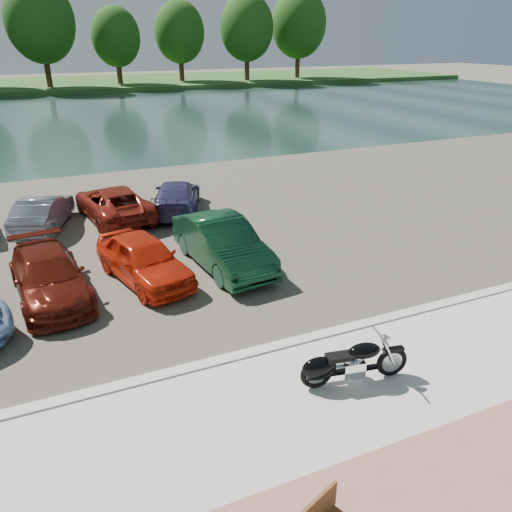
{
  "coord_description": "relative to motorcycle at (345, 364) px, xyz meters",
  "views": [
    {
      "loc": [
        -5.69,
        -6.62,
        6.64
      ],
      "look_at": [
        -0.69,
        4.81,
        1.1
      ],
      "focal_mm": 35.0,
      "sensor_mm": 36.0,
      "label": 1
    }
  ],
  "objects": [
    {
      "name": "ground",
      "position": [
        0.71,
        -0.28,
        -0.56
      ],
      "size": [
        200.0,
        200.0,
        0.0
      ],
      "primitive_type": "plane",
      "color": "#595447",
      "rests_on": "ground"
    },
    {
      "name": "promenade",
      "position": [
        0.71,
        -1.28,
        -0.51
      ],
      "size": [
        60.0,
        6.0,
        0.1
      ],
      "primitive_type": "cube",
      "color": "#BBB9B0",
      "rests_on": "ground"
    },
    {
      "name": "pink_path",
      "position": [
        0.71,
        -2.78,
        -0.46
      ],
      "size": [
        60.0,
        2.0,
        0.01
      ],
      "primitive_type": "cube",
      "color": "#925752",
      "rests_on": "promenade"
    },
    {
      "name": "kerb",
      "position": [
        0.71,
        1.72,
        -0.49
      ],
      "size": [
        60.0,
        0.3,
        0.14
      ],
      "primitive_type": "cube",
      "color": "#BBB9B0",
      "rests_on": "ground"
    },
    {
      "name": "parking_lot",
      "position": [
        0.71,
        10.72,
        -0.54
      ],
      "size": [
        60.0,
        18.0,
        0.04
      ],
      "primitive_type": "cube",
      "color": "#48443A",
      "rests_on": "ground"
    },
    {
      "name": "river",
      "position": [
        0.71,
        39.72,
        -0.56
      ],
      "size": [
        120.0,
        40.0,
        0.0
      ],
      "primitive_type": "cube",
      "color": "#1B302F",
      "rests_on": "ground"
    },
    {
      "name": "far_bank",
      "position": [
        0.71,
        71.72,
        -0.26
      ],
      "size": [
        120.0,
        24.0,
        0.6
      ],
      "primitive_type": "cube",
      "color": "#2B4E1C",
      "rests_on": "ground"
    },
    {
      "name": "far_trees",
      "position": [
        5.07,
        65.51,
        6.93
      ],
      "size": [
        70.25,
        10.68,
        12.52
      ],
      "color": "#3E2416",
      "rests_on": "far_bank"
    },
    {
      "name": "motorcycle",
      "position": [
        0.0,
        0.0,
        0.0
      ],
      "size": [
        2.32,
        0.82,
        1.05
      ],
      "rotation": [
        0.0,
        0.0,
        -0.17
      ],
      "color": "black",
      "rests_on": "promenade"
    },
    {
      "name": "car_3",
      "position": [
        -5.27,
        6.43,
        0.11
      ],
      "size": [
        2.22,
        4.49,
        1.25
      ],
      "primitive_type": "imported",
      "rotation": [
        0.0,
        0.0,
        0.11
      ],
      "color": "#56150C",
      "rests_on": "parking_lot"
    },
    {
      "name": "car_4",
      "position": [
        -2.7,
        6.45,
        0.15
      ],
      "size": [
        2.55,
        4.23,
        1.35
      ],
      "primitive_type": "imported",
      "rotation": [
        0.0,
        0.0,
        0.26
      ],
      "color": "red",
      "rests_on": "parking_lot"
    },
    {
      "name": "car_5",
      "position": [
        -0.26,
        6.47,
        0.23
      ],
      "size": [
        2.04,
        4.69,
        1.5
      ],
      "primitive_type": "imported",
      "rotation": [
        0.0,
        0.0,
        0.1
      ],
      "color": "#0E361F",
      "rests_on": "parking_lot"
    },
    {
      "name": "car_9",
      "position": [
        -5.21,
        12.19,
        0.11
      ],
      "size": [
        2.49,
        4.06,
        1.26
      ],
      "primitive_type": "imported",
      "rotation": [
        0.0,
        0.0,
        2.82
      ],
      "color": "slate",
      "rests_on": "parking_lot"
    },
    {
      "name": "car_10",
      "position": [
        -2.63,
        12.25,
        0.12
      ],
      "size": [
        2.79,
        4.91,
        1.29
      ],
      "primitive_type": "imported",
      "rotation": [
        0.0,
        0.0,
        3.29
      ],
      "color": "maroon",
      "rests_on": "parking_lot"
    },
    {
      "name": "car_11",
      "position": [
        -0.16,
        12.16,
        0.1
      ],
      "size": [
        3.1,
        4.63,
        1.25
      ],
      "primitive_type": "imported",
      "rotation": [
        0.0,
        0.0,
        2.8
      ],
      "color": "navy",
      "rests_on": "parking_lot"
    }
  ]
}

